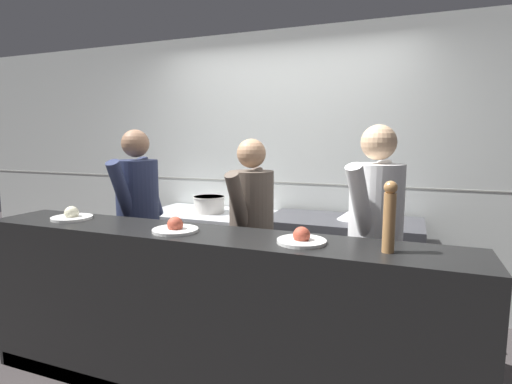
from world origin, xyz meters
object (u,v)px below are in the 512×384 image
object	(u,v)px
mixing_bowl_steel	(351,214)
plated_dish_dessert	(302,239)
chef_head_cook	(139,221)
chef_sous	(251,235)
plated_dish_appetiser	(175,228)
pepper_mill	(389,215)
stock_pot	(209,204)
plated_dish_main	(72,216)
oven_range	(210,256)
chef_line	(375,241)

from	to	relation	value
mixing_bowl_steel	plated_dish_dessert	world-z (taller)	plated_dish_dessert
plated_dish_dessert	chef_head_cook	world-z (taller)	chef_head_cook
chef_sous	plated_dish_appetiser	bearing A→B (deg)	-104.43
plated_dish_appetiser	pepper_mill	size ratio (longest dim) A/B	0.77
stock_pot	plated_dish_main	size ratio (longest dim) A/B	1.14
chef_sous	plated_dish_main	bearing A→B (deg)	-146.84
oven_range	plated_dish_appetiser	xyz separation A→B (m)	(0.51, -1.37, 0.62)
oven_range	pepper_mill	world-z (taller)	pepper_mill
stock_pot	chef_line	distance (m)	1.76
mixing_bowl_steel	plated_dish_appetiser	size ratio (longest dim) A/B	0.89
plated_dish_appetiser	pepper_mill	distance (m)	1.21
mixing_bowl_steel	chef_head_cook	distance (m)	1.76
oven_range	pepper_mill	xyz separation A→B (m)	(1.71, -1.36, 0.78)
stock_pot	chef_sous	bearing A→B (deg)	-44.15
plated_dish_main	chef_sous	size ratio (longest dim) A/B	0.17
oven_range	plated_dish_dessert	world-z (taller)	plated_dish_dessert
oven_range	stock_pot	xyz separation A→B (m)	(0.01, -0.01, 0.52)
plated_dish_dessert	chef_line	size ratio (longest dim) A/B	0.16
plated_dish_main	pepper_mill	bearing A→B (deg)	-1.35
stock_pot	plated_dish_dessert	world-z (taller)	plated_dish_dessert
mixing_bowl_steel	plated_dish_dessert	distance (m)	1.36
plated_dish_main	plated_dish_dessert	size ratio (longest dim) A/B	1.02
plated_dish_main	stock_pot	bearing A→B (deg)	74.50
plated_dish_main	chef_line	world-z (taller)	chef_line
stock_pot	plated_dish_dessert	distance (m)	1.84
stock_pot	plated_dish_main	world-z (taller)	plated_dish_main
mixing_bowl_steel	plated_dish_dessert	bearing A→B (deg)	-93.01
chef_line	chef_head_cook	bearing A→B (deg)	-160.50
pepper_mill	chef_head_cook	world-z (taller)	chef_head_cook
stock_pot	chef_line	size ratio (longest dim) A/B	0.18
mixing_bowl_steel	chef_line	distance (m)	0.81
plated_dish_appetiser	chef_line	world-z (taller)	chef_line
stock_pot	pepper_mill	distance (m)	2.19
oven_range	pepper_mill	distance (m)	2.32
chef_line	plated_dish_main	bearing A→B (deg)	-144.21
chef_head_cook	oven_range	bearing A→B (deg)	65.49
mixing_bowl_steel	oven_range	bearing A→B (deg)	-179.39
chef_sous	chef_line	distance (m)	0.87
pepper_mill	chef_sous	size ratio (longest dim) A/B	0.22
plated_dish_dessert	pepper_mill	size ratio (longest dim) A/B	0.75
mixing_bowl_steel	plated_dish_main	world-z (taller)	plated_dish_main
pepper_mill	mixing_bowl_steel	bearing A→B (deg)	104.87
chef_line	pepper_mill	bearing A→B (deg)	-59.87
mixing_bowl_steel	chef_line	xyz separation A→B (m)	(0.26, -0.77, -0.02)
plated_dish_appetiser	plated_dish_dessert	bearing A→B (deg)	1.80
plated_dish_appetiser	chef_sous	xyz separation A→B (m)	(0.22, 0.66, -0.18)
chef_sous	chef_head_cook	bearing A→B (deg)	-173.92
oven_range	chef_sous	size ratio (longest dim) A/B	0.74
pepper_mill	plated_dish_appetiser	bearing A→B (deg)	-179.60
plated_dish_appetiser	chef_sous	distance (m)	0.72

